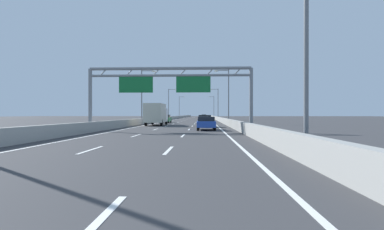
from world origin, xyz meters
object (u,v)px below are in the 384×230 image
object	(u,v)px
streetlamp_left_mid	(143,93)
yellow_car	(204,117)
streetlamp_right_mid	(227,93)
green_car	(165,119)
streetlamp_right_distant	(213,106)
black_car	(205,121)
streetlamp_left_far	(169,102)
streetlamp_right_far	(217,102)
streetlamp_left_distant	(180,106)
sign_gantry	(169,82)
streetlamp_right_near	(301,25)
box_truck	(156,114)
blue_car	(206,123)

from	to	relation	value
streetlamp_left_mid	yellow_car	distance (m)	51.79
streetlamp_right_mid	green_car	size ratio (longest dim) A/B	2.11
streetlamp_right_distant	black_car	distance (m)	92.80
streetlamp_left_far	streetlamp_right_far	bearing A→B (deg)	0.00
streetlamp_left_far	green_car	distance (m)	37.04
streetlamp_left_mid	green_car	distance (m)	6.45
streetlamp_left_distant	streetlamp_right_distant	xyz separation A→B (m)	(14.93, 0.00, 0.00)
sign_gantry	streetlamp_left_mid	size ratio (longest dim) A/B	1.73
streetlamp_right_mid	black_car	size ratio (longest dim) A/B	2.14
yellow_car	streetlamp_right_near	bearing A→B (deg)	-87.39
streetlamp_left_far	streetlamp_right_distant	distance (m)	41.97
streetlamp_right_mid	streetlamp_right_distant	size ratio (longest dim) A/B	1.00
streetlamp_left_mid	streetlamp_right_mid	bearing A→B (deg)	0.00
streetlamp_right_near	streetlamp_left_mid	world-z (taller)	same
streetlamp_right_far	streetlamp_left_distant	world-z (taller)	same
streetlamp_right_far	box_truck	bearing A→B (deg)	-103.01
streetlamp_left_far	streetlamp_right_far	size ratio (longest dim) A/B	1.00
yellow_car	blue_car	distance (m)	71.73
sign_gantry	streetlamp_right_far	world-z (taller)	streetlamp_right_far
streetlamp_right_mid	box_truck	size ratio (longest dim) A/B	1.26
streetlamp_right_distant	black_car	size ratio (longest dim) A/B	2.14
streetlamp_right_mid	streetlamp_left_far	world-z (taller)	same
streetlamp_right_mid	yellow_car	size ratio (longest dim) A/B	2.03
streetlamp_right_distant	green_car	bearing A→B (deg)	-98.46
sign_gantry	box_truck	distance (m)	14.61
streetlamp_left_far	streetlamp_left_distant	bearing A→B (deg)	90.00
yellow_car	green_car	size ratio (longest dim) A/B	1.04
streetlamp_right_near	streetlamp_right_mid	xyz separation A→B (m)	(0.00, 39.22, 0.00)
streetlamp_left_far	streetlamp_right_mid	bearing A→B (deg)	-69.16
streetlamp_right_far	blue_car	world-z (taller)	streetlamp_right_far
streetlamp_left_mid	streetlamp_right_near	bearing A→B (deg)	-69.16
streetlamp_right_far	green_car	bearing A→B (deg)	-107.13
streetlamp_left_far	streetlamp_right_far	xyz separation A→B (m)	(14.93, 0.00, 0.00)
sign_gantry	streetlamp_right_far	bearing A→B (deg)	83.02
streetlamp_left_mid	black_car	bearing A→B (deg)	-52.25
streetlamp_right_near	streetlamp_right_distant	size ratio (longest dim) A/B	1.00
streetlamp_left_distant	streetlamp_right_near	bearing A→B (deg)	-82.77
green_car	box_truck	size ratio (longest dim) A/B	0.60
streetlamp_right_distant	blue_car	xyz separation A→B (m)	(-3.83, -99.75, -4.67)
streetlamp_right_near	streetlamp_left_far	size ratio (longest dim) A/B	1.00
sign_gantry	streetlamp_right_far	distance (m)	62.39
streetlamp_right_far	black_car	world-z (taller)	streetlamp_right_far
sign_gantry	yellow_car	bearing A→B (deg)	87.26
streetlamp_right_far	streetlamp_right_distant	xyz separation A→B (m)	(0.00, 39.22, 0.00)
streetlamp_left_far	blue_car	distance (m)	61.71
streetlamp_right_near	box_truck	world-z (taller)	streetlamp_right_near
streetlamp_right_distant	box_truck	xyz separation A→B (m)	(-11.11, -87.31, -3.69)
sign_gantry	streetlamp_right_far	xyz separation A→B (m)	(7.59, 61.92, 0.58)
streetlamp_left_far	box_truck	distance (m)	48.38
streetlamp_right_distant	blue_car	bearing A→B (deg)	-92.20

